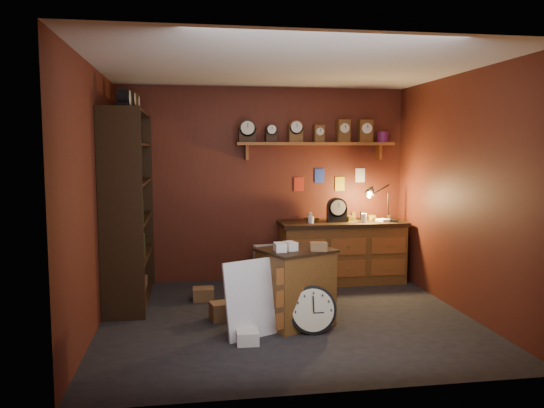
{
  "coord_description": "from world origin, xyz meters",
  "views": [
    {
      "loc": [
        -1.04,
        -5.55,
        1.86
      ],
      "look_at": [
        -0.11,
        0.35,
        1.23
      ],
      "focal_mm": 35.0,
      "sensor_mm": 36.0,
      "label": 1
    }
  ],
  "objects_px": {
    "shelving_unit": "(126,199)",
    "big_round_clock": "(312,310)",
    "low_cabinet": "(296,283)",
    "workbench": "(342,248)"
  },
  "relations": [
    {
      "from": "shelving_unit",
      "to": "big_round_clock",
      "type": "distance_m",
      "value": 2.65
    },
    {
      "from": "shelving_unit",
      "to": "low_cabinet",
      "type": "xyz_separation_m",
      "value": [
        1.85,
        -1.17,
        -0.82
      ]
    },
    {
      "from": "low_cabinet",
      "to": "big_round_clock",
      "type": "relative_size",
      "value": 1.84
    },
    {
      "from": "workbench",
      "to": "big_round_clock",
      "type": "distance_m",
      "value": 2.17
    },
    {
      "from": "shelving_unit",
      "to": "workbench",
      "type": "distance_m",
      "value": 2.99
    },
    {
      "from": "low_cabinet",
      "to": "shelving_unit",
      "type": "bearing_deg",
      "value": 123.13
    },
    {
      "from": "workbench",
      "to": "low_cabinet",
      "type": "relative_size",
      "value": 1.94
    },
    {
      "from": "workbench",
      "to": "big_round_clock",
      "type": "bearing_deg",
      "value": -114.2
    },
    {
      "from": "low_cabinet",
      "to": "workbench",
      "type": "bearing_deg",
      "value": 34.48
    },
    {
      "from": "low_cabinet",
      "to": "big_round_clock",
      "type": "height_order",
      "value": "low_cabinet"
    }
  ]
}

